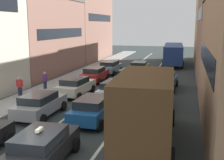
# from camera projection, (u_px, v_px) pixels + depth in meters

# --- Properties ---
(sidewalk_left) EXTENTS (2.60, 64.00, 0.14)m
(sidewalk_left) POSITION_uv_depth(u_px,v_px,m) (72.00, 77.00, 31.18)
(sidewalk_left) COLOR #969696
(sidewalk_left) RESTS_ON ground
(lane_stripe_left) EXTENTS (0.16, 60.00, 0.01)m
(lane_stripe_left) POSITION_uv_depth(u_px,v_px,m) (116.00, 80.00, 29.92)
(lane_stripe_left) COLOR silver
(lane_stripe_left) RESTS_ON ground
(lane_stripe_right) EXTENTS (0.16, 60.00, 0.01)m
(lane_stripe_right) POSITION_uv_depth(u_px,v_px,m) (148.00, 82.00, 29.06)
(lane_stripe_right) COLOR silver
(lane_stripe_right) RESTS_ON ground
(building_row_left) EXTENTS (7.20, 43.90, 13.54)m
(building_row_left) POSITION_uv_depth(u_px,v_px,m) (33.00, 22.00, 32.95)
(building_row_left) COLOR beige
(building_row_left) RESTS_ON ground
(removalist_box_truck) EXTENTS (3.02, 7.81, 3.58)m
(removalist_box_truck) POSITION_uv_depth(u_px,v_px,m) (147.00, 105.00, 13.47)
(removalist_box_truck) COLOR #B7B29E
(removalist_box_truck) RESTS_ON ground
(taxi_centre_lane_front) EXTENTS (2.24, 4.38, 1.66)m
(taxi_centre_lane_front) POSITION_uv_depth(u_px,v_px,m) (42.00, 147.00, 11.66)
(taxi_centre_lane_front) COLOR black
(taxi_centre_lane_front) RESTS_ON ground
(sedan_centre_lane_second) EXTENTS (2.11, 4.32, 1.49)m
(sedan_centre_lane_second) POSITION_uv_depth(u_px,v_px,m) (93.00, 108.00, 17.06)
(sedan_centre_lane_second) COLOR #194C8C
(sedan_centre_lane_second) RESTS_ON ground
(wagon_left_lane_second) EXTENTS (2.10, 4.32, 1.49)m
(wagon_left_lane_second) POSITION_uv_depth(u_px,v_px,m) (40.00, 104.00, 17.98)
(wagon_left_lane_second) COLOR gray
(wagon_left_lane_second) RESTS_ON ground
(hatchback_centre_lane_third) EXTENTS (2.26, 4.39, 1.49)m
(hatchback_centre_lane_third) POSITION_uv_depth(u_px,v_px,m) (115.00, 90.00, 22.00)
(hatchback_centre_lane_third) COLOR silver
(hatchback_centre_lane_third) RESTS_ON ground
(sedan_left_lane_third) EXTENTS (2.24, 4.39, 1.49)m
(sedan_left_lane_third) POSITION_uv_depth(u_px,v_px,m) (76.00, 86.00, 23.34)
(sedan_left_lane_third) COLOR beige
(sedan_left_lane_third) RESTS_ON ground
(coupe_centre_lane_fourth) EXTENTS (2.29, 4.41, 1.49)m
(coupe_centre_lane_fourth) POSITION_uv_depth(u_px,v_px,m) (129.00, 76.00, 27.74)
(coupe_centre_lane_fourth) COLOR #19592D
(coupe_centre_lane_fourth) RESTS_ON ground
(sedan_left_lane_fourth) EXTENTS (2.09, 4.32, 1.49)m
(sedan_left_lane_fourth) POSITION_uv_depth(u_px,v_px,m) (95.00, 74.00, 28.99)
(sedan_left_lane_fourth) COLOR #A51E1E
(sedan_left_lane_fourth) RESTS_ON ground
(sedan_centre_lane_fifth) EXTENTS (2.12, 4.33, 1.49)m
(sedan_centre_lane_fifth) POSITION_uv_depth(u_px,v_px,m) (139.00, 67.00, 33.47)
(sedan_centre_lane_fifth) COLOR #B29319
(sedan_centre_lane_fifth) RESTS_ON ground
(sedan_left_lane_fifth) EXTENTS (2.30, 4.41, 1.49)m
(sedan_left_lane_fifth) POSITION_uv_depth(u_px,v_px,m) (110.00, 67.00, 33.82)
(sedan_left_lane_fifth) COLOR #759EB7
(sedan_left_lane_fifth) RESTS_ON ground
(sedan_right_lane_behind_truck) EXTENTS (2.27, 4.40, 1.49)m
(sedan_right_lane_behind_truck) POSITION_uv_depth(u_px,v_px,m) (156.00, 94.00, 20.48)
(sedan_right_lane_behind_truck) COLOR black
(sedan_right_lane_behind_truck) RESTS_ON ground
(wagon_right_lane_far) EXTENTS (2.24, 4.39, 1.49)m
(wagon_right_lane_far) POSITION_uv_depth(u_px,v_px,m) (165.00, 81.00, 25.51)
(wagon_right_lane_far) COLOR #194C8C
(wagon_right_lane_far) RESTS_ON ground
(bus_mid_queue_primary) EXTENTS (3.13, 10.60, 2.90)m
(bus_mid_queue_primary) POSITION_uv_depth(u_px,v_px,m) (173.00, 53.00, 41.24)
(bus_mid_queue_primary) COLOR navy
(bus_mid_queue_primary) RESTS_ON ground
(pedestrian_near_kerb) EXTENTS (0.34, 0.51, 1.66)m
(pedestrian_near_kerb) POSITION_uv_depth(u_px,v_px,m) (45.00, 80.00, 25.23)
(pedestrian_near_kerb) COLOR #262D47
(pedestrian_near_kerb) RESTS_ON ground
(pedestrian_far_sidewalk) EXTENTS (0.52, 0.34, 1.66)m
(pedestrian_far_sidewalk) POSITION_uv_depth(u_px,v_px,m) (20.00, 86.00, 22.73)
(pedestrian_far_sidewalk) COLOR #262D47
(pedestrian_far_sidewalk) RESTS_ON ground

